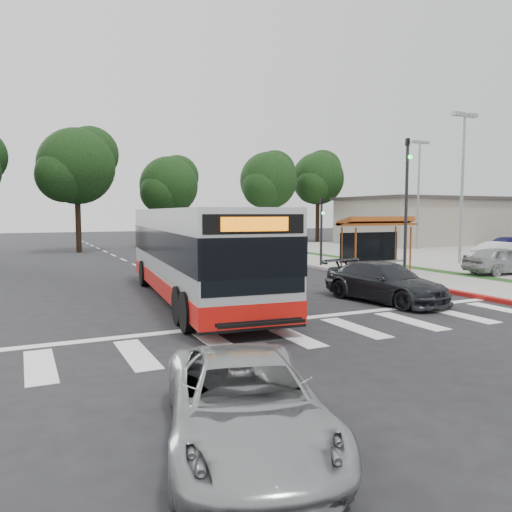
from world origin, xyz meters
TOP-DOWN VIEW (x-y plane):
  - ground at (0.00, 0.00)m, footprint 140.00×140.00m
  - sidewalk_east at (11.00, 8.00)m, footprint 4.00×40.00m
  - curb_east at (9.00, 8.00)m, footprint 0.30×40.00m
  - curb_east_red at (9.00, -2.00)m, footprint 0.32×6.00m
  - parking_lot at (23.00, 10.00)m, footprint 18.00×36.00m
  - commercial_building at (30.00, 22.00)m, footprint 14.00×10.00m
  - building_roof_cap at (30.00, 22.00)m, footprint 14.60×10.60m
  - crosswalk_ladder at (0.00, -5.00)m, footprint 18.00×2.60m
  - bus_shelter at (10.80, 5.10)m, footprint 4.20×1.60m
  - traffic_signal_ne_tall at (9.60, 1.49)m, footprint 0.18×0.37m
  - traffic_signal_ne_short at (9.60, 8.49)m, footprint 0.18×0.37m
  - lot_light_front at (18.00, 6.00)m, footprint 1.90×0.35m
  - lot_light_mid at (24.00, 16.00)m, footprint 1.90×0.35m
  - tree_ne_a at (16.08, 28.06)m, footprint 6.16×5.74m
  - tree_ne_b at (23.08, 30.06)m, footprint 6.16×5.74m
  - tree_north_a at (-1.92, 26.07)m, footprint 6.60×6.15m
  - tree_north_b at (6.07, 28.06)m, footprint 5.72×5.33m
  - transit_bus at (-0.54, 1.15)m, footprint 4.01×13.02m
  - pedestrian at (0.58, -4.15)m, footprint 0.66×0.47m
  - dark_sedan at (5.45, -2.12)m, footprint 2.71×5.12m
  - silver_suv_south at (-3.60, -10.09)m, footprint 3.18×4.83m
  - parked_car_0 at (15.58, 1.13)m, footprint 4.18×1.93m
  - parked_car_1 at (20.00, 4.52)m, footprint 4.08×1.56m
  - parked_car_3 at (26.51, 9.58)m, footprint 4.46×2.17m

SIDE VIEW (x-z plane):
  - ground at x=0.00m, z-range 0.00..0.00m
  - crosswalk_ladder at x=0.00m, z-range 0.00..0.01m
  - parking_lot at x=23.00m, z-range 0.00..0.10m
  - sidewalk_east at x=11.00m, z-range 0.00..0.12m
  - curb_east at x=9.00m, z-range 0.00..0.15m
  - curb_east_red at x=9.00m, z-range 0.00..0.15m
  - silver_suv_south at x=-3.60m, z-range 0.00..1.23m
  - dark_sedan at x=5.45m, z-range 0.00..1.41m
  - parked_car_3 at x=26.51m, z-range 0.10..1.35m
  - parked_car_1 at x=20.00m, z-range 0.10..1.43m
  - parked_car_0 at x=15.58m, z-range 0.10..1.49m
  - pedestrian at x=0.58m, z-range 0.00..1.73m
  - transit_bus at x=-0.54m, z-range 0.00..3.31m
  - commercial_building at x=30.00m, z-range 0.00..4.40m
  - bus_shelter at x=10.80m, z-range 0.92..3.78m
  - traffic_signal_ne_short at x=9.60m, z-range 0.48..4.48m
  - traffic_signal_ne_tall at x=9.60m, z-range 0.63..7.13m
  - building_roof_cap at x=30.00m, z-range 4.40..4.70m
  - tree_north_b at x=6.07m, z-range 1.45..9.88m
  - lot_light_front at x=18.00m, z-range 1.40..10.41m
  - lot_light_mid at x=24.00m, z-range 1.40..10.41m
  - tree_ne_a at x=16.08m, z-range 1.74..11.04m
  - tree_ne_b at x=23.08m, z-range 1.91..11.93m
  - tree_north_a at x=-1.92m, z-range 1.84..12.01m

